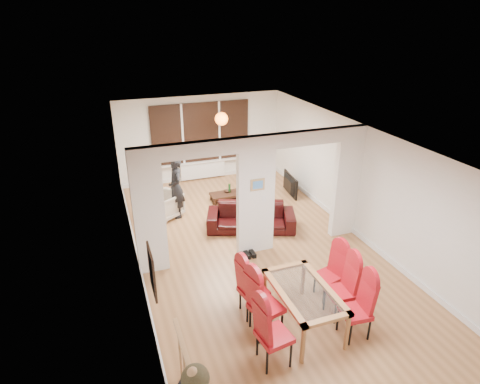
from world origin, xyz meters
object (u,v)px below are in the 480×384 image
dining_chair_lb (266,303)px  armchair (165,205)px  dining_chair_lc (254,287)px  dining_chair_rc (329,273)px  person (176,187)px  dining_chair_la (275,331)px  dining_chair_rb (341,288)px  dining_table (303,307)px  dining_chair_ra (356,308)px  sofa (251,217)px  bowl (228,191)px  coffee_table (228,197)px  television (287,185)px  bottle (229,188)px

dining_chair_lb → armchair: size_ratio=1.65×
dining_chair_lc → dining_chair_rc: bearing=-11.9°
dining_chair_rc → person: (-1.92, 4.11, 0.28)m
dining_chair_la → person: person is taller
dining_chair_rb → dining_chair_la: bearing=-155.0°
dining_chair_la → armchair: size_ratio=1.60×
dining_table → dining_chair_ra: size_ratio=1.41×
dining_chair_lb → armchair: 4.71m
sofa → dining_chair_lc: bearing=-90.3°
armchair → bowl: size_ratio=3.57×
armchair → person: person is taller
dining_chair_la → sofa: size_ratio=0.55×
person → dining_chair_rc: bearing=23.0°
dining_chair_rb → dining_chair_lb: bearing=-177.2°
sofa → armchair: armchair is taller
armchair → coffee_table: (1.79, 0.38, -0.21)m
person → television: bearing=93.0°
dining_chair_rb → armchair: (-2.14, 4.67, -0.22)m
dining_chair_lb → bowl: dining_chair_lb is taller
bowl → dining_chair_rb: bearing=-86.5°
dining_chair_lc → dining_chair_rb: bearing=-31.5°
dining_chair_rb → person: person is taller
sofa → bottle: 1.75m
dining_chair_la → television: 6.16m
dining_chair_rb → coffee_table: dining_chair_rb is taller
dining_chair_lc → bottle: bearing=66.4°
dining_chair_la → dining_chair_lb: bearing=69.8°
dining_chair_rc → television: size_ratio=1.02×
bottle → dining_chair_lc: bearing=-103.3°
dining_chair_la → dining_chair_lb: (0.12, 0.59, 0.02)m
dining_chair_lb → person: (-0.50, 4.57, 0.21)m
armchair → dining_chair_rc: bearing=-3.5°
dining_chair_rc → coffee_table: dining_chair_rc is taller
dining_chair_lb → coffee_table: (0.99, 5.02, -0.48)m
person → coffee_table: person is taller
dining_chair_rb → dining_chair_rc: dining_chair_rb is taller
television → bowl: size_ratio=5.08×
dining_chair_rb → sofa: bearing=99.6°
dining_chair_rb → bowl: 5.16m
dining_chair_lc → sofa: bearing=59.3°
dining_chair_lc → television: bearing=47.4°
sofa → dining_chair_rb: bearing=-64.5°
dining_chair_lc → armchair: bearing=90.3°
bottle → bowl: bottle is taller
dining_table → dining_chair_la: (-0.77, -0.55, 0.21)m
dining_chair_rb → person: bearing=116.1°
dining_chair_la → dining_chair_ra: bearing=-6.0°
dining_chair_rb → bowl: dining_chair_rb is taller
dining_table → dining_chair_rb: size_ratio=1.40×
dining_chair_ra → dining_chair_rc: (0.12, 0.99, -0.02)m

